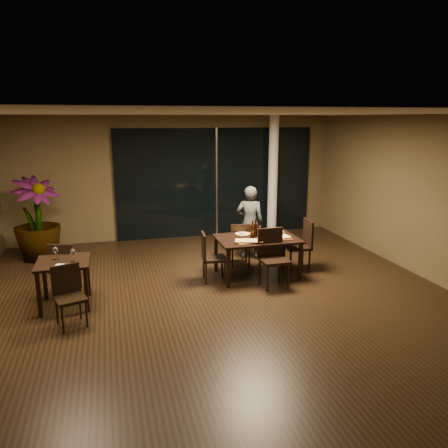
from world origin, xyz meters
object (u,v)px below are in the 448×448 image
chair_side_far (64,265)px  chair_main_far (240,242)px  chair_side_near (69,292)px  bottle_a (252,229)px  side_table (63,269)px  bottle_c (255,228)px  chair_main_near (272,254)px  main_table (257,242)px  potted_plant (37,219)px  bottle_b (258,230)px  chair_main_right (302,242)px  diner (250,223)px  chair_main_left (210,255)px

chair_side_far → chair_main_far: bearing=-154.3°
chair_side_near → bottle_a: (3.20, 1.24, 0.42)m
side_table → chair_main_far: chair_main_far is taller
bottle_c → chair_main_near: bearing=-80.3°
main_table → chair_main_far: chair_main_far is taller
potted_plant → bottle_a: 4.58m
chair_main_far → chair_side_far: 3.35m
chair_main_far → side_table: bearing=26.2°
bottle_b → chair_side_near: bearing=-159.4°
chair_main_far → chair_main_right: (1.10, -0.51, 0.06)m
side_table → diner: bearing=23.5°
bottle_b → chair_main_left: bearing=-174.1°
main_table → bottle_c: bearing=90.3°
diner → bottle_a: bearing=96.8°
chair_main_left → bottle_a: bottle_a is taller
main_table → chair_side_far: size_ratio=1.64×
chair_side_far → main_table: bearing=-164.6°
diner → bottle_c: diner is taller
bottle_c → main_table: bearing=-89.7°
main_table → chair_side_far: bearing=180.0°
main_table → bottle_a: bearing=150.3°
main_table → chair_side_far: chair_side_far is taller
diner → bottle_b: bearing=103.1°
side_table → potted_plant: size_ratio=0.46×
chair_main_right → chair_side_near: 4.43m
main_table → chair_main_near: chair_main_near is taller
chair_main_right → chair_side_far: (-4.39, -0.09, -0.05)m
chair_main_left → bottle_c: bottle_c is taller
main_table → chair_main_left: bearing=-177.3°
bottle_a → chair_side_near: bearing=-158.9°
side_table → main_table: bearing=8.4°
side_table → chair_main_left: (2.47, 0.46, -0.11)m
main_table → bottle_b: size_ratio=5.92×
main_table → chair_main_far: bearing=103.8°
main_table → chair_main_right: bearing=5.2°
chair_main_near → chair_main_left: 1.14m
potted_plant → chair_side_far: bearing=-72.5°
chair_main_near → bottle_a: 0.68m
chair_side_near → potted_plant: size_ratio=0.50×
main_table → chair_main_far: size_ratio=1.66×
chair_main_left → diner: diner is taller
chair_main_far → bottle_c: 0.65m
chair_main_far → bottle_a: bearing=104.3°
bottle_a → chair_main_right: bearing=2.2°
chair_side_far → bottle_a: 3.38m
diner → chair_side_near: bearing=55.4°
chair_side_near → bottle_c: (3.28, 1.31, 0.43)m
chair_main_right → potted_plant: 5.51m
chair_main_right → chair_main_far: bearing=-110.1°
main_table → bottle_b: bearing=56.0°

